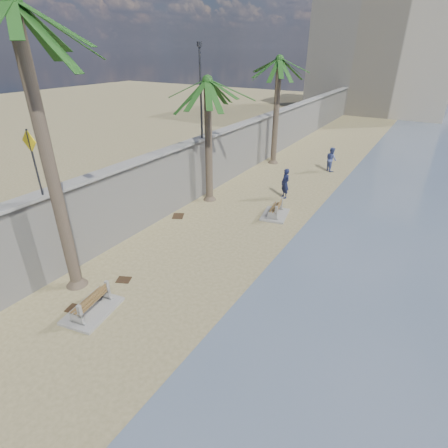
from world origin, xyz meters
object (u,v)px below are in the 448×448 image
at_px(bench_near, 91,304).
at_px(bench_far, 275,210).
at_px(person_a, 285,181).
at_px(person_b, 331,158).
at_px(palm_back, 280,61).
at_px(palm_front, 12,8).
at_px(palm_mid, 207,82).

relative_size(bench_near, bench_far, 1.02).
height_order(person_a, person_b, person_a).
distance_m(bench_near, person_b, 20.48).
height_order(bench_near, bench_far, bench_near).
relative_size(bench_near, palm_back, 0.26).
bearing_deg(bench_near, palm_front, 157.02).
bearing_deg(bench_far, bench_near, -102.05).
bearing_deg(person_a, palm_front, -68.01).
bearing_deg(bench_near, palm_mid, 101.05).
bearing_deg(palm_mid, person_a, 35.50).
bearing_deg(palm_front, bench_far, 67.55).
relative_size(bench_far, person_a, 1.00).
distance_m(palm_back, person_a, 9.81).
xyz_separation_m(bench_far, palm_back, (-4.24, 9.11, 7.21)).
relative_size(palm_back, person_b, 4.30).
distance_m(bench_near, palm_front, 9.30).
distance_m(bench_far, palm_mid, 7.80).
bearing_deg(bench_far, person_b, 88.11).
height_order(bench_far, palm_front, palm_front).
relative_size(bench_near, palm_front, 0.21).
bearing_deg(person_b, palm_mid, 107.91).
distance_m(bench_near, palm_back, 21.25).
xyz_separation_m(bench_near, palm_front, (-1.83, 0.78, 9.09)).
xyz_separation_m(palm_front, palm_back, (-0.10, 19.12, -1.89)).
bearing_deg(bench_near, bench_far, 77.95).
xyz_separation_m(bench_near, bench_far, (2.30, 10.79, -0.01)).
relative_size(bench_near, palm_mid, 0.28).
height_order(palm_back, person_b, palm_back).
bearing_deg(palm_back, person_a, -60.25).
relative_size(palm_back, person_a, 4.01).
height_order(bench_near, palm_mid, palm_mid).
bearing_deg(person_a, person_b, 119.93).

